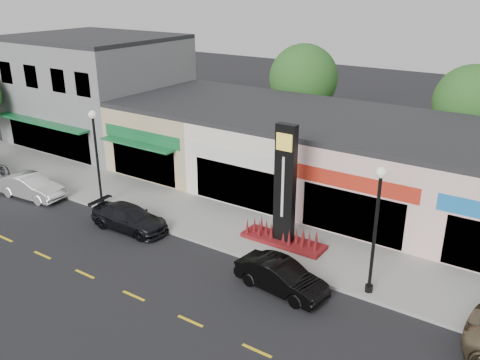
{
  "coord_description": "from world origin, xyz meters",
  "views": [
    {
      "loc": [
        13.52,
        -15.29,
        12.1
      ],
      "look_at": [
        0.59,
        4.0,
        2.99
      ],
      "focal_mm": 38.0,
      "sensor_mm": 36.0,
      "label": 1
    }
  ],
  "objects_px": {
    "lamp_east_near": "(376,219)",
    "car_dark_sedan": "(129,218)",
    "lamp_west_near": "(96,149)",
    "car_black_conv": "(281,277)",
    "pylon_sign": "(284,203)",
    "car_white_van": "(31,187)"
  },
  "relations": [
    {
      "from": "car_white_van",
      "to": "car_dark_sedan",
      "type": "bearing_deg",
      "value": -94.01
    },
    {
      "from": "pylon_sign",
      "to": "car_white_van",
      "type": "distance_m",
      "value": 15.8
    },
    {
      "from": "car_white_van",
      "to": "car_dark_sedan",
      "type": "xyz_separation_m",
      "value": [
        7.88,
        0.26,
        -0.07
      ]
    },
    {
      "from": "lamp_west_near",
      "to": "car_white_van",
      "type": "relative_size",
      "value": 1.28
    },
    {
      "from": "lamp_west_near",
      "to": "car_black_conv",
      "type": "height_order",
      "value": "lamp_west_near"
    },
    {
      "from": "lamp_east_near",
      "to": "car_black_conv",
      "type": "height_order",
      "value": "lamp_east_near"
    },
    {
      "from": "pylon_sign",
      "to": "car_white_van",
      "type": "height_order",
      "value": "pylon_sign"
    },
    {
      "from": "pylon_sign",
      "to": "car_white_van",
      "type": "relative_size",
      "value": 1.4
    },
    {
      "from": "pylon_sign",
      "to": "car_black_conv",
      "type": "xyz_separation_m",
      "value": [
        1.83,
        -3.47,
        -1.61
      ]
    },
    {
      "from": "lamp_west_near",
      "to": "lamp_east_near",
      "type": "distance_m",
      "value": 16.0
    },
    {
      "from": "car_white_van",
      "to": "car_dark_sedan",
      "type": "height_order",
      "value": "car_white_van"
    },
    {
      "from": "lamp_west_near",
      "to": "car_dark_sedan",
      "type": "xyz_separation_m",
      "value": [
        3.48,
        -1.21,
        -2.84
      ]
    },
    {
      "from": "lamp_west_near",
      "to": "car_white_van",
      "type": "height_order",
      "value": "lamp_west_near"
    },
    {
      "from": "lamp_east_near",
      "to": "car_dark_sedan",
      "type": "relative_size",
      "value": 1.24
    },
    {
      "from": "car_black_conv",
      "to": "pylon_sign",
      "type": "bearing_deg",
      "value": 34.94
    },
    {
      "from": "lamp_east_near",
      "to": "pylon_sign",
      "type": "height_order",
      "value": "pylon_sign"
    },
    {
      "from": "lamp_west_near",
      "to": "lamp_east_near",
      "type": "xyz_separation_m",
      "value": [
        16.0,
        0.0,
        0.0
      ]
    },
    {
      "from": "lamp_east_near",
      "to": "lamp_west_near",
      "type": "bearing_deg",
      "value": 180.0
    },
    {
      "from": "car_white_van",
      "to": "car_dark_sedan",
      "type": "relative_size",
      "value": 0.97
    },
    {
      "from": "pylon_sign",
      "to": "car_dark_sedan",
      "type": "distance_m",
      "value": 8.23
    },
    {
      "from": "lamp_west_near",
      "to": "car_white_van",
      "type": "xyz_separation_m",
      "value": [
        -4.4,
        -1.48,
        -2.77
      ]
    },
    {
      "from": "car_dark_sedan",
      "to": "car_white_van",
      "type": "bearing_deg",
      "value": 89.28
    }
  ]
}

